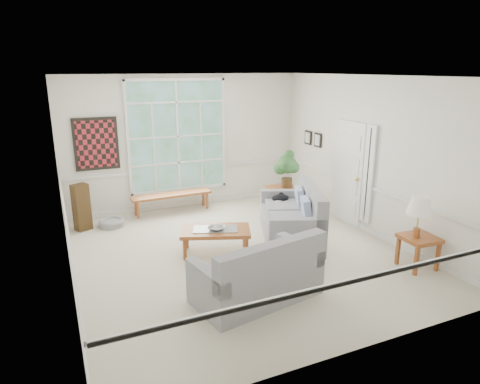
% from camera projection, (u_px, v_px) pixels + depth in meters
% --- Properties ---
extents(floor, '(5.50, 6.00, 0.01)m').
position_uv_depth(floor, '(239.00, 253.00, 7.50)').
color(floor, beige).
rests_on(floor, ground).
extents(ceiling, '(5.50, 6.00, 0.02)m').
position_uv_depth(ceiling, '(239.00, 76.00, 6.66)').
color(ceiling, white).
rests_on(ceiling, ground).
extents(wall_back, '(5.50, 0.02, 3.00)m').
position_uv_depth(wall_back, '(186.00, 142.00, 9.71)').
color(wall_back, white).
rests_on(wall_back, ground).
extents(wall_front, '(5.50, 0.02, 3.00)m').
position_uv_depth(wall_front, '(356.00, 230.00, 4.45)').
color(wall_front, white).
rests_on(wall_front, ground).
extents(wall_left, '(0.02, 6.00, 3.00)m').
position_uv_depth(wall_left, '(61.00, 188.00, 6.00)').
color(wall_left, white).
rests_on(wall_left, ground).
extents(wall_right, '(0.02, 6.00, 3.00)m').
position_uv_depth(wall_right, '(371.00, 156.00, 8.15)').
color(wall_right, white).
rests_on(wall_right, ground).
extents(window_back, '(2.30, 0.08, 2.40)m').
position_uv_depth(window_back, '(178.00, 136.00, 9.55)').
color(window_back, white).
rests_on(window_back, wall_back).
extents(entry_door, '(0.08, 0.90, 2.10)m').
position_uv_depth(entry_door, '(348.00, 173.00, 8.79)').
color(entry_door, white).
rests_on(entry_door, floor).
extents(door_sidelight, '(0.08, 0.26, 1.90)m').
position_uv_depth(door_sidelight, '(369.00, 175.00, 8.21)').
color(door_sidelight, white).
rests_on(door_sidelight, wall_right).
extents(wall_art, '(0.90, 0.06, 1.10)m').
position_uv_depth(wall_art, '(96.00, 144.00, 8.88)').
color(wall_art, '#58181D').
rests_on(wall_art, wall_back).
extents(wall_frame_near, '(0.04, 0.26, 0.32)m').
position_uv_depth(wall_frame_near, '(317.00, 140.00, 9.66)').
color(wall_frame_near, black).
rests_on(wall_frame_near, wall_right).
extents(wall_frame_far, '(0.04, 0.26, 0.32)m').
position_uv_depth(wall_frame_far, '(308.00, 138.00, 10.01)').
color(wall_frame_far, black).
rests_on(wall_frame_far, wall_right).
extents(loveseat_right, '(1.62, 2.12, 1.03)m').
position_uv_depth(loveseat_right, '(291.00, 213.00, 7.99)').
color(loveseat_right, gray).
rests_on(loveseat_right, floor).
extents(loveseat_front, '(1.88, 1.20, 0.94)m').
position_uv_depth(loveseat_front, '(257.00, 267.00, 5.93)').
color(loveseat_front, gray).
rests_on(loveseat_front, floor).
extents(coffee_table, '(1.34, 1.03, 0.44)m').
position_uv_depth(coffee_table, '(216.00, 241.00, 7.44)').
color(coffee_table, brown).
rests_on(coffee_table, floor).
extents(pewter_bowl, '(0.47, 0.47, 0.08)m').
position_uv_depth(pewter_bowl, '(216.00, 228.00, 7.32)').
color(pewter_bowl, gray).
rests_on(pewter_bowl, coffee_table).
extents(window_bench, '(1.79, 0.40, 0.42)m').
position_uv_depth(window_bench, '(172.00, 203.00, 9.58)').
color(window_bench, brown).
rests_on(window_bench, floor).
extents(end_table, '(0.60, 0.60, 0.60)m').
position_uv_depth(end_table, '(283.00, 200.00, 9.50)').
color(end_table, brown).
rests_on(end_table, floor).
extents(houseplant, '(0.54, 0.54, 0.82)m').
position_uv_depth(houseplant, '(287.00, 169.00, 9.29)').
color(houseplant, '#2C592B').
rests_on(houseplant, end_table).
extents(side_table, '(0.57, 0.57, 0.54)m').
position_uv_depth(side_table, '(418.00, 252.00, 6.89)').
color(side_table, brown).
rests_on(side_table, floor).
extents(table_lamp, '(0.49, 0.49, 0.67)m').
position_uv_depth(table_lamp, '(418.00, 217.00, 6.69)').
color(table_lamp, silver).
rests_on(table_lamp, side_table).
extents(pet_bed, '(0.66, 0.66, 0.15)m').
position_uv_depth(pet_bed, '(112.00, 223.00, 8.74)').
color(pet_bed, gray).
rests_on(pet_bed, floor).
extents(floor_speaker, '(0.36, 0.33, 0.94)m').
position_uv_depth(floor_speaker, '(81.00, 207.00, 8.45)').
color(floor_speaker, '#3C2813').
rests_on(floor_speaker, floor).
extents(cat, '(0.44, 0.44, 0.17)m').
position_uv_depth(cat, '(280.00, 198.00, 8.60)').
color(cat, black).
rests_on(cat, loveseat_right).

